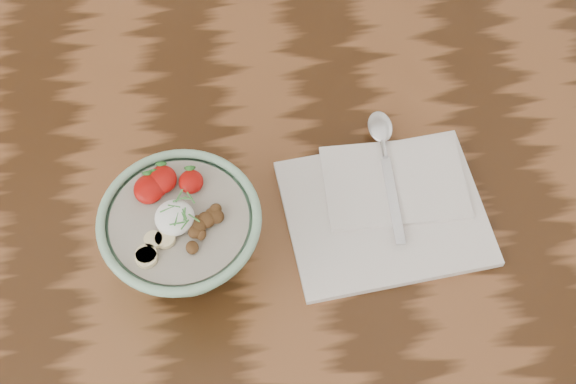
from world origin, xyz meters
The scene contains 4 objects.
table centered at (0.00, 0.00, 65.70)cm, with size 160.00×90.00×75.00cm.
breakfast_bowl centered at (-1.33, -6.82, 81.47)cm, with size 19.04×19.04×12.41cm.
napkin centered at (24.70, -2.95, 75.65)cm, with size 26.81×22.38×1.55cm.
spoon centered at (25.67, 5.69, 76.99)cm, with size 3.56×20.28×1.06cm.
Camera 1 is at (5.80, -51.14, 166.43)cm, focal length 50.00 mm.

